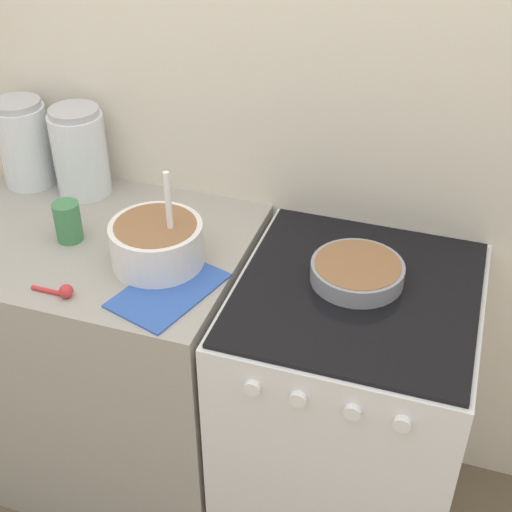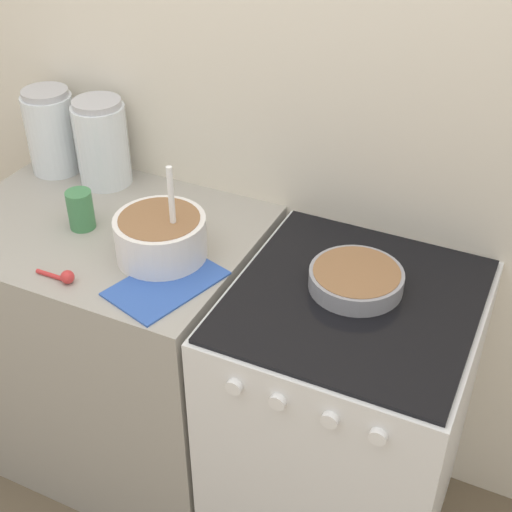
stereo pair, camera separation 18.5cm
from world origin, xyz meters
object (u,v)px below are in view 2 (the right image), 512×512
Objects in this scene: stove at (342,423)px; mixing_bowl at (161,235)px; storage_jar_left at (52,136)px; storage_jar_middle at (103,148)px; tin_can at (81,210)px; baking_pan at (356,279)px.

mixing_bowl is (-0.53, -0.05, 0.54)m from stove.
stove is at bearing -11.68° from storage_jar_left.
storage_jar_left reaches higher than stove.
storage_jar_middle is 2.38× the size of tin_can.
storage_jar_left reaches higher than baking_pan.
stove is 3.40× the size of storage_jar_left.
stove is 1.11m from storage_jar_middle.
baking_pan is at bearing -9.86° from storage_jar_left.
storage_jar_left is at bearing 170.14° from baking_pan.
mixing_bowl reaches higher than storage_jar_left.
mixing_bowl is 0.47m from storage_jar_middle.
mixing_bowl is at bearing -5.85° from tin_can.
storage_jar_left is (-1.09, 0.19, 0.09)m from baking_pan.
baking_pan is 0.88× the size of storage_jar_left.
stove is at bearing -71.55° from baking_pan.
tin_can is at bearing -178.28° from stove.
storage_jar_middle reaches higher than tin_can.
storage_jar_left is at bearing 138.66° from tin_can.
tin_can reaches higher than baking_pan.
stove is 0.97m from tin_can.
storage_jar_left is at bearing 153.76° from mixing_bowl.
storage_jar_middle is (-0.90, 0.19, 0.09)m from baking_pan.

